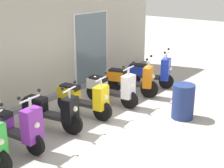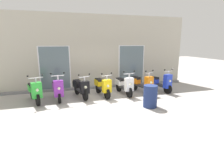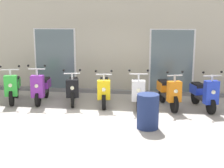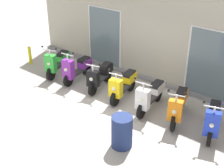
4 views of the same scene
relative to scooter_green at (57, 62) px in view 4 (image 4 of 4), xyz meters
The scene contains 11 objects.
ground_plane 3.16m from the scooter_green, 18.93° to the right, with size 40.00×40.00×0.00m, color #A8A39E.
storefront_facade 3.76m from the scooter_green, 32.16° to the left, with size 10.58×0.50×3.89m.
scooter_green is the anchor object (origin of this frame).
scooter_purple 0.92m from the scooter_green, ahead, with size 0.57×1.52×1.29m.
scooter_black 1.94m from the scooter_green, ahead, with size 0.68×1.57×1.17m.
scooter_yellow 2.94m from the scooter_green, ahead, with size 0.59×1.57×1.18m.
scooter_white 3.98m from the scooter_green, ahead, with size 0.59×1.61×1.23m.
scooter_orange 4.91m from the scooter_green, ahead, with size 0.74×1.60×1.21m.
scooter_blue 5.94m from the scooter_green, ahead, with size 0.78×1.49×1.23m.
trash_bin 4.74m from the scooter_green, 23.40° to the right, with size 0.54×0.54×0.86m, color navy.
curb_bollard 1.62m from the scooter_green, behind, with size 0.12×0.12×0.70m, color yellow.
Camera 4 is at (5.14, -6.03, 5.13)m, focal length 50.23 mm.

